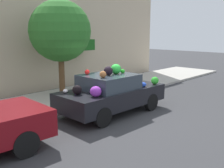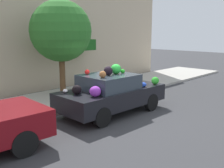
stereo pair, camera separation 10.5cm
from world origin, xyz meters
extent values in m
plane|color=#38383A|center=(0.00, 0.00, 0.00)|extent=(60.00, 60.00, 0.00)
cube|color=#B2ADA3|center=(0.00, 2.70, 0.06)|extent=(24.00, 3.20, 0.11)
cube|color=#C6B293|center=(0.00, 4.95, 3.15)|extent=(18.00, 0.30, 6.30)
cube|color=#195919|center=(1.56, 4.35, 2.18)|extent=(2.62, 0.90, 0.55)
cylinder|color=brown|center=(-0.09, 2.77, 1.05)|extent=(0.24, 0.24, 1.88)
sphere|color=#2D7228|center=(-0.09, 2.77, 2.87)|extent=(2.51, 2.51, 2.51)
cylinder|color=red|center=(1.52, 1.45, 0.39)|extent=(0.20, 0.20, 0.55)
sphere|color=red|center=(1.52, 1.45, 0.72)|extent=(0.18, 0.18, 0.18)
cube|color=black|center=(0.00, -0.04, 0.60)|extent=(3.97, 1.83, 0.58)
cube|color=#333D47|center=(-0.16, -0.03, 1.14)|extent=(1.80, 1.58, 0.50)
cylinder|color=black|center=(1.24, 0.74, 0.31)|extent=(0.63, 0.19, 0.62)
cylinder|color=black|center=(1.20, -0.87, 0.31)|extent=(0.63, 0.19, 0.62)
cylinder|color=black|center=(-1.20, 0.79, 0.31)|extent=(0.63, 0.19, 0.62)
cylinder|color=black|center=(-1.24, -0.82, 0.31)|extent=(0.63, 0.19, 0.62)
ellipsoid|color=#E6A10D|center=(1.00, -0.30, 1.04)|extent=(0.30, 0.27, 0.30)
sphere|color=black|center=(-1.44, 0.11, 1.05)|extent=(0.39, 0.39, 0.30)
ellipsoid|color=green|center=(0.12, -0.11, 1.57)|extent=(0.50, 0.51, 0.34)
sphere|color=red|center=(-0.65, 0.52, 1.48)|extent=(0.18, 0.18, 0.17)
ellipsoid|color=blue|center=(0.93, -0.68, 0.98)|extent=(0.31, 0.30, 0.17)
sphere|color=black|center=(-0.29, -0.14, 1.55)|extent=(0.37, 0.37, 0.31)
ellipsoid|color=purple|center=(-1.48, 0.13, 0.96)|extent=(0.15, 0.15, 0.13)
ellipsoid|color=white|center=(-1.54, 0.58, 0.95)|extent=(0.26, 0.28, 0.12)
ellipsoid|color=orange|center=(1.18, -0.04, 0.96)|extent=(0.25, 0.24, 0.13)
sphere|color=green|center=(1.63, -0.72, 1.03)|extent=(0.29, 0.29, 0.28)
ellipsoid|color=green|center=(0.92, -0.26, 1.05)|extent=(0.46, 0.47, 0.31)
ellipsoid|color=purple|center=(-1.22, -0.52, 1.06)|extent=(0.48, 0.48, 0.33)
sphere|color=#975B2F|center=(-0.75, -0.35, 1.51)|extent=(0.30, 0.30, 0.22)
ellipsoid|color=green|center=(0.38, -0.19, 1.47)|extent=(0.16, 0.18, 0.15)
cylinder|color=black|center=(-3.80, -0.92, 0.32)|extent=(0.65, 0.21, 0.64)
camera|label=1|loc=(-6.50, -6.19, 2.84)|focal=42.00mm
camera|label=2|loc=(-6.43, -6.27, 2.84)|focal=42.00mm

